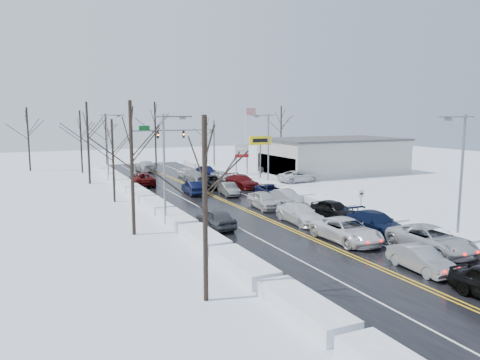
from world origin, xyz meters
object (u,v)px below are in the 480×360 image
dealership_building (333,156)px  oncoming_car_0 (194,194)px  flagpole (247,132)px  tires_plus_sign (260,143)px  traffic_signal_mast (183,137)px

dealership_building → oncoming_car_0: size_ratio=4.36×
flagpole → dealership_building: bearing=-53.7°
tires_plus_sign → oncoming_car_0: (-12.14, -7.21, -4.99)m
flagpole → oncoming_car_0: (-16.81, -21.22, -5.93)m
tires_plus_sign → dealership_building: (13.48, 2.01, -2.34)m
traffic_signal_mast → tires_plus_sign: bearing=-59.5°
traffic_signal_mast → flagpole: size_ratio=1.33×
flagpole → dealership_building: (8.80, -12.00, -3.27)m
tires_plus_sign → flagpole: flagpole is taller
tires_plus_sign → dealership_building: bearing=8.5°
traffic_signal_mast → flagpole: flagpole is taller
dealership_building → oncoming_car_0: (-25.62, -9.22, -2.66)m
flagpole → oncoming_car_0: size_ratio=2.14×
oncoming_car_0 → traffic_signal_mast: bearing=-102.0°
tires_plus_sign → dealership_building: 13.82m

